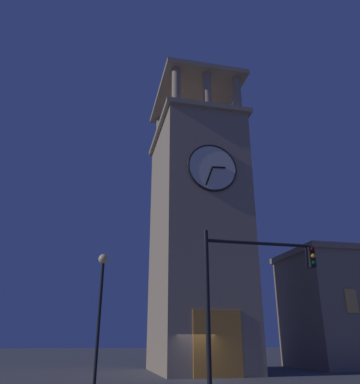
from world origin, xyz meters
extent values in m
plane|color=#4C4C51|center=(0.00, 0.00, 0.00)|extent=(200.00, 200.00, 0.00)
cube|color=gray|center=(-1.40, -5.53, 9.63)|extent=(6.43, 8.98, 19.26)
cube|color=gray|center=(-1.40, -5.53, 19.46)|extent=(7.03, 9.58, 0.40)
cylinder|color=gray|center=(-4.02, -1.64, 21.36)|extent=(0.70, 0.70, 3.40)
cylinder|color=gray|center=(-1.40, -1.64, 21.36)|extent=(0.70, 0.70, 3.40)
cylinder|color=gray|center=(1.22, -1.64, 21.36)|extent=(0.70, 0.70, 3.40)
cylinder|color=gray|center=(-4.02, -9.42, 21.36)|extent=(0.70, 0.70, 3.40)
cylinder|color=gray|center=(-1.40, -9.42, 21.36)|extent=(0.70, 0.70, 3.40)
cylinder|color=gray|center=(1.22, -9.42, 21.36)|extent=(0.70, 0.70, 3.40)
cube|color=gray|center=(-1.40, -5.53, 23.26)|extent=(7.03, 9.58, 0.40)
cylinder|color=black|center=(-1.40, -5.53, 25.15)|extent=(0.12, 0.12, 3.39)
cylinder|color=silver|center=(-1.40, -0.98, 14.07)|extent=(3.65, 0.12, 3.65)
torus|color=black|center=(-1.40, -0.96, 14.07)|extent=(3.81, 0.16, 3.81)
cube|color=black|center=(-1.90, -0.88, 14.10)|extent=(1.01, 0.06, 0.18)
cube|color=black|center=(-1.13, -0.88, 13.35)|extent=(0.64, 0.06, 1.50)
cube|color=orange|center=(-1.40, -1.09, 2.00)|extent=(3.20, 0.24, 4.00)
cube|color=#E0B259|center=(-13.10, -3.39, 5.01)|extent=(1.00, 0.12, 1.80)
cylinder|color=black|center=(2.81, 10.98, 2.89)|extent=(0.16, 0.16, 5.78)
cylinder|color=black|center=(0.81, 10.98, 5.42)|extent=(4.00, 0.12, 0.12)
cube|color=black|center=(-1.19, 10.98, 5.00)|extent=(0.22, 0.30, 0.75)
sphere|color=#360505|center=(-1.19, 11.16, 5.27)|extent=(0.16, 0.16, 0.16)
sphere|color=orange|center=(-1.19, 11.16, 5.02)|extent=(0.16, 0.16, 0.16)
sphere|color=#063316|center=(-1.19, 11.16, 4.77)|extent=(0.16, 0.16, 0.16)
cylinder|color=black|center=(6.18, 6.07, 2.68)|extent=(0.14, 0.14, 5.36)
sphere|color=#F9DB8C|center=(6.18, 6.07, 5.58)|extent=(0.44, 0.44, 0.44)
camera|label=1|loc=(6.58, 23.55, 2.16)|focal=35.75mm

